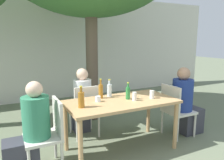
{
  "coord_description": "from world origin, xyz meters",
  "views": [
    {
      "loc": [
        -1.48,
        -2.65,
        1.63
      ],
      "look_at": [
        0.0,
        0.3,
        1.01
      ],
      "focal_mm": 35.0,
      "sensor_mm": 36.0,
      "label": 1
    }
  ],
  "objects_px": {
    "patio_chair_1": "(175,108)",
    "patio_chair_2": "(86,108)",
    "patio_chair_0": "(49,130)",
    "amber_bottle_2": "(101,91)",
    "water_bottle_3": "(109,90)",
    "person_seated_1": "(186,104)",
    "drinking_glass_0": "(98,99)",
    "dining_table_front": "(121,106)",
    "person_seated_0": "(29,134)",
    "person_seated_2": "(81,104)",
    "drinking_glass_1": "(134,96)",
    "amber_bottle_0": "(81,99)",
    "drinking_glass_2": "(152,94)",
    "green_bottle_1": "(128,93)"
  },
  "relations": [
    {
      "from": "drinking_glass_1",
      "to": "patio_chair_1",
      "type": "bearing_deg",
      "value": 5.85
    },
    {
      "from": "amber_bottle_0",
      "to": "person_seated_0",
      "type": "bearing_deg",
      "value": 175.09
    },
    {
      "from": "drinking_glass_0",
      "to": "patio_chair_0",
      "type": "bearing_deg",
      "value": -172.29
    },
    {
      "from": "person_seated_1",
      "to": "water_bottle_3",
      "type": "xyz_separation_m",
      "value": [
        -1.32,
        0.28,
        0.34
      ]
    },
    {
      "from": "amber_bottle_0",
      "to": "drinking_glass_0",
      "type": "height_order",
      "value": "amber_bottle_0"
    },
    {
      "from": "amber_bottle_0",
      "to": "drinking_glass_2",
      "type": "height_order",
      "value": "amber_bottle_0"
    },
    {
      "from": "person_seated_1",
      "to": "person_seated_0",
      "type": "bearing_deg",
      "value": 90.0
    },
    {
      "from": "patio_chair_2",
      "to": "amber_bottle_0",
      "type": "relative_size",
      "value": 3.12
    },
    {
      "from": "patio_chair_1",
      "to": "person_seated_2",
      "type": "bearing_deg",
      "value": 57.15
    },
    {
      "from": "drinking_glass_1",
      "to": "drinking_glass_2",
      "type": "xyz_separation_m",
      "value": [
        0.3,
        -0.02,
        -0.0
      ]
    },
    {
      "from": "patio_chair_0",
      "to": "person_seated_0",
      "type": "distance_m",
      "value": 0.24
    },
    {
      "from": "patio_chair_0",
      "to": "drinking_glass_0",
      "type": "bearing_deg",
      "value": 97.71
    },
    {
      "from": "dining_table_front",
      "to": "person_seated_1",
      "type": "bearing_deg",
      "value": -0.0
    },
    {
      "from": "person_seated_2",
      "to": "amber_bottle_0",
      "type": "xyz_separation_m",
      "value": [
        -0.3,
        -0.93,
        0.36
      ]
    },
    {
      "from": "dining_table_front",
      "to": "person_seated_1",
      "type": "relative_size",
      "value": 1.36
    },
    {
      "from": "patio_chair_2",
      "to": "green_bottle_1",
      "type": "relative_size",
      "value": 3.53
    },
    {
      "from": "patio_chair_0",
      "to": "amber_bottle_2",
      "type": "xyz_separation_m",
      "value": [
        0.82,
        0.24,
        0.37
      ]
    },
    {
      "from": "patio_chair_2",
      "to": "patio_chair_0",
      "type": "bearing_deg",
      "value": 41.59
    },
    {
      "from": "patio_chair_2",
      "to": "person_seated_0",
      "type": "xyz_separation_m",
      "value": [
        -0.95,
        -0.63,
        0.01
      ]
    },
    {
      "from": "patio_chair_1",
      "to": "patio_chair_0",
      "type": "bearing_deg",
      "value": 90.0
    },
    {
      "from": "person_seated_0",
      "to": "green_bottle_1",
      "type": "relative_size",
      "value": 4.54
    },
    {
      "from": "patio_chair_0",
      "to": "amber_bottle_2",
      "type": "height_order",
      "value": "amber_bottle_2"
    },
    {
      "from": "patio_chair_2",
      "to": "drinking_glass_0",
      "type": "bearing_deg",
      "value": 89.41
    },
    {
      "from": "person_seated_0",
      "to": "drinking_glass_2",
      "type": "height_order",
      "value": "person_seated_0"
    },
    {
      "from": "patio_chair_2",
      "to": "drinking_glass_1",
      "type": "relative_size",
      "value": 7.06
    },
    {
      "from": "drinking_glass_1",
      "to": "patio_chair_0",
      "type": "bearing_deg",
      "value": 175.76
    },
    {
      "from": "drinking_glass_1",
      "to": "green_bottle_1",
      "type": "bearing_deg",
      "value": 113.24
    },
    {
      "from": "amber_bottle_2",
      "to": "amber_bottle_0",
      "type": "bearing_deg",
      "value": -143.57
    },
    {
      "from": "drinking_glass_2",
      "to": "drinking_glass_1",
      "type": "bearing_deg",
      "value": 176.8
    },
    {
      "from": "drinking_glass_2",
      "to": "patio_chair_2",
      "type": "bearing_deg",
      "value": 136.72
    },
    {
      "from": "dining_table_front",
      "to": "drinking_glass_2",
      "type": "distance_m",
      "value": 0.5
    },
    {
      "from": "person_seated_1",
      "to": "amber_bottle_0",
      "type": "bearing_deg",
      "value": 91.69
    },
    {
      "from": "patio_chair_2",
      "to": "water_bottle_3",
      "type": "height_order",
      "value": "water_bottle_3"
    },
    {
      "from": "person_seated_0",
      "to": "person_seated_2",
      "type": "height_order",
      "value": "person_seated_2"
    },
    {
      "from": "person_seated_2",
      "to": "amber_bottle_2",
      "type": "distance_m",
      "value": 0.73
    },
    {
      "from": "person_seated_0",
      "to": "amber_bottle_0",
      "type": "xyz_separation_m",
      "value": [
        0.65,
        -0.06,
        0.36
      ]
    },
    {
      "from": "patio_chair_0",
      "to": "green_bottle_1",
      "type": "distance_m",
      "value": 1.2
    },
    {
      "from": "patio_chair_1",
      "to": "patio_chair_2",
      "type": "relative_size",
      "value": 1.0
    },
    {
      "from": "person_seated_0",
      "to": "water_bottle_3",
      "type": "bearing_deg",
      "value": 103.09
    },
    {
      "from": "person_seated_1",
      "to": "drinking_glass_1",
      "type": "distance_m",
      "value": 1.14
    },
    {
      "from": "green_bottle_1",
      "to": "drinking_glass_1",
      "type": "distance_m",
      "value": 0.12
    },
    {
      "from": "amber_bottle_2",
      "to": "water_bottle_3",
      "type": "bearing_deg",
      "value": 13.53
    },
    {
      "from": "amber_bottle_2",
      "to": "patio_chair_1",
      "type": "bearing_deg",
      "value": -11.07
    },
    {
      "from": "green_bottle_1",
      "to": "water_bottle_3",
      "type": "relative_size",
      "value": 0.94
    },
    {
      "from": "dining_table_front",
      "to": "amber_bottle_0",
      "type": "relative_size",
      "value": 5.61
    },
    {
      "from": "patio_chair_1",
      "to": "green_bottle_1",
      "type": "distance_m",
      "value": 0.98
    },
    {
      "from": "amber_bottle_0",
      "to": "water_bottle_3",
      "type": "bearing_deg",
      "value": 30.82
    },
    {
      "from": "patio_chair_0",
      "to": "amber_bottle_2",
      "type": "relative_size",
      "value": 3.01
    },
    {
      "from": "person_seated_1",
      "to": "drinking_glass_0",
      "type": "distance_m",
      "value": 1.62
    },
    {
      "from": "patio_chair_1",
      "to": "drinking_glass_0",
      "type": "distance_m",
      "value": 1.39
    }
  ]
}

